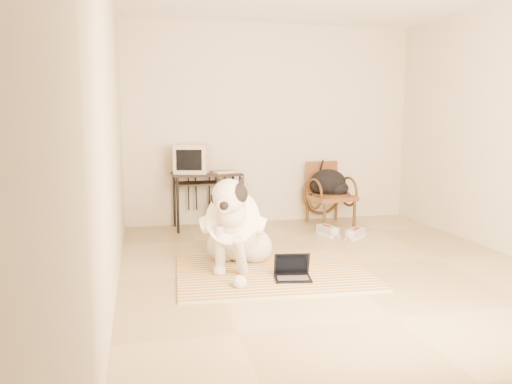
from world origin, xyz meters
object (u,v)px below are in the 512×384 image
object	(u,v)px
laptop	(292,272)
backpack	(330,184)
computer_desk	(207,181)
rattan_chair	(329,193)
crt_monitor	(192,159)
pc_tower	(226,211)
dog	(236,229)

from	to	relation	value
laptop	backpack	size ratio (longest dim) A/B	0.69
computer_desk	rattan_chair	bearing A→B (deg)	-3.22
crt_monitor	laptop	bearing A→B (deg)	-74.67
crt_monitor	backpack	world-z (taller)	crt_monitor
computer_desk	crt_monitor	distance (m)	0.34
computer_desk	crt_monitor	xyz separation A→B (m)	(-0.18, 0.03, 0.29)
pc_tower	rattan_chair	bearing A→B (deg)	-2.69
dog	computer_desk	xyz separation A→B (m)	(-0.04, 1.82, 0.24)
laptop	pc_tower	xyz separation A→B (m)	(-0.21, 2.28, 0.14)
computer_desk	backpack	xyz separation A→B (m)	(1.66, -0.12, -0.07)
dog	rattan_chair	world-z (taller)	dog
computer_desk	dog	bearing A→B (deg)	-88.79
crt_monitor	rattan_chair	bearing A→B (deg)	-3.95
rattan_chair	dog	bearing A→B (deg)	-133.12
computer_desk	backpack	world-z (taller)	backpack
computer_desk	rattan_chair	distance (m)	1.67
dog	laptop	bearing A→B (deg)	-48.89
rattan_chair	backpack	distance (m)	0.13
pc_tower	dog	bearing A→B (deg)	-96.50
laptop	backpack	xyz separation A→B (m)	(1.20, 2.19, 0.48)
dog	backpack	distance (m)	2.36
laptop	rattan_chair	bearing A→B (deg)	61.48
computer_desk	backpack	distance (m)	1.66
dog	computer_desk	size ratio (longest dim) A/B	1.51
laptop	crt_monitor	world-z (taller)	crt_monitor
pc_tower	laptop	bearing A→B (deg)	-84.62
dog	rattan_chair	distance (m)	2.37
dog	rattan_chair	xyz separation A→B (m)	(1.62, 1.73, 0.03)
dog	pc_tower	size ratio (longest dim) A/B	2.68
laptop	rattan_chair	size ratio (longest dim) A/B	0.42
computer_desk	rattan_chair	xyz separation A→B (m)	(1.66, -0.09, -0.21)
pc_tower	rattan_chair	distance (m)	1.43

